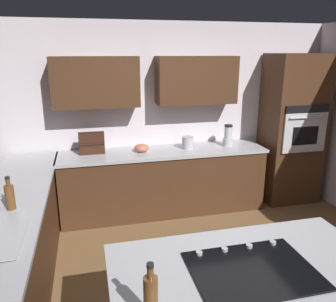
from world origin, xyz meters
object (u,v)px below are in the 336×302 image
wall_oven (292,130)px  spice_rack (92,143)px  dish_soap_bottle (10,196)px  kettle (188,143)px  oil_bottle (151,298)px  cooktop (252,270)px  blender (228,137)px  mixing_bowl (141,148)px

wall_oven → spice_rack: 2.90m
spice_rack → dish_soap_bottle: size_ratio=1.12×
kettle → oil_bottle: (1.09, 2.98, 0.05)m
kettle → oil_bottle: bearing=69.9°
cooktop → blender: bearing=-110.3°
spice_rack → dish_soap_bottle: 1.67m
spice_rack → kettle: 1.30m
cooktop → blender: 2.91m
blender → mixing_bowl: blender is taller
cooktop → oil_bottle: bearing=20.3°
spice_rack → dish_soap_bottle: (0.72, 1.51, -0.03)m
mixing_bowl → dish_soap_bottle: dish_soap_bottle is taller
cooktop → mixing_bowl: (0.24, -2.72, 0.05)m
cooktop → spice_rack: spice_rack is taller
wall_oven → blender: wall_oven is taller
cooktop → spice_rack: size_ratio=2.30×
oil_bottle → dish_soap_bottle: bearing=-58.7°
blender → mixing_bowl: bearing=0.0°
wall_oven → mixing_bowl: (2.25, -0.03, -0.14)m
cooktop → mixing_bowl: bearing=-84.9°
mixing_bowl → kettle: (-0.65, 0.00, 0.03)m
dish_soap_bottle → oil_bottle: (-0.93, 1.52, 0.02)m
blender → mixing_bowl: size_ratio=1.57×
spice_rack → kettle: bearing=177.5°
wall_oven → oil_bottle: 4.00m
mixing_bowl → dish_soap_bottle: bearing=46.7°
wall_oven → cooktop: size_ratio=2.87×
wall_oven → kettle: size_ratio=12.68×
mixing_bowl → dish_soap_bottle: (1.37, 1.45, 0.07)m
blender → spice_rack: blender is taller
cooktop → mixing_bowl: size_ratio=3.88×
mixing_bowl → kettle: 0.65m
blender → spice_rack: 1.90m
oil_bottle → kettle: bearing=-110.1°
cooktop → spice_rack: 2.93m
cooktop → mixing_bowl: 2.74m
blender → kettle: blender is taller
blender → oil_bottle: 3.43m
cooktop → spice_rack: (0.89, -2.78, 0.14)m
oil_bottle → mixing_bowl: bearing=-98.4°
dish_soap_bottle → wall_oven: bearing=-158.5°
spice_rack → wall_oven: bearing=178.3°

